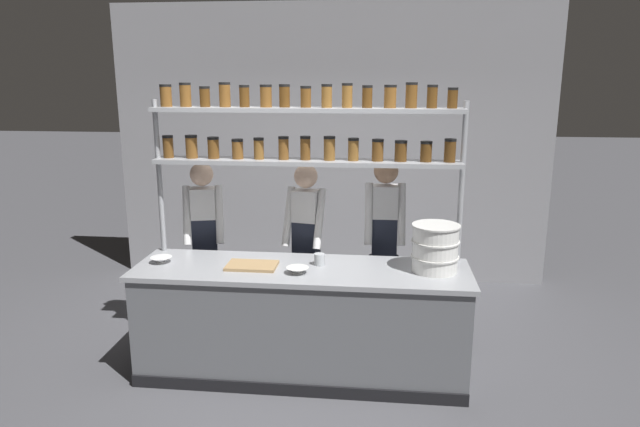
% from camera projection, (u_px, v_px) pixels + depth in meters
% --- Properties ---
extents(ground_plane, '(40.00, 40.00, 0.00)m').
position_uv_depth(ground_plane, '(302.00, 372.00, 4.76)').
color(ground_plane, '#4C4C51').
extents(back_wall, '(5.08, 0.12, 3.23)m').
position_uv_depth(back_wall, '(330.00, 146.00, 6.70)').
color(back_wall, '#939399').
rests_on(back_wall, ground_plane).
extents(prep_counter, '(2.68, 0.76, 0.92)m').
position_uv_depth(prep_counter, '(302.00, 321.00, 4.65)').
color(prep_counter, slate).
rests_on(prep_counter, ground_plane).
extents(spice_shelf_unit, '(2.57, 0.28, 2.36)m').
position_uv_depth(spice_shelf_unit, '(305.00, 139.00, 4.63)').
color(spice_shelf_unit, '#999BA0').
rests_on(spice_shelf_unit, ground_plane).
extents(chef_left, '(0.41, 0.34, 1.65)m').
position_uv_depth(chef_left, '(205.00, 238.00, 5.26)').
color(chef_left, black).
rests_on(chef_left, ground_plane).
extents(chef_center, '(0.40, 0.32, 1.66)m').
position_uv_depth(chef_center, '(306.00, 242.00, 5.15)').
color(chef_center, black).
rests_on(chef_center, ground_plane).
extents(chef_right, '(0.37, 0.30, 1.71)m').
position_uv_depth(chef_right, '(384.00, 238.00, 5.13)').
color(chef_right, black).
rests_on(chef_right, ground_plane).
extents(container_stack, '(0.37, 0.37, 0.37)m').
position_uv_depth(container_stack, '(435.00, 248.00, 4.42)').
color(container_stack, white).
rests_on(container_stack, prep_counter).
extents(cutting_board, '(0.40, 0.26, 0.02)m').
position_uv_depth(cutting_board, '(252.00, 266.00, 4.56)').
color(cutting_board, '#A88456').
rests_on(cutting_board, prep_counter).
extents(prep_bowl_near_left, '(0.18, 0.18, 0.05)m').
position_uv_depth(prep_bowl_near_left, '(162.00, 260.00, 4.66)').
color(prep_bowl_near_left, white).
rests_on(prep_bowl_near_left, prep_counter).
extents(prep_bowl_center_front, '(0.18, 0.18, 0.05)m').
position_uv_depth(prep_bowl_center_front, '(298.00, 270.00, 4.41)').
color(prep_bowl_center_front, silver).
rests_on(prep_bowl_center_front, prep_counter).
extents(serving_cup_front, '(0.09, 0.09, 0.09)m').
position_uv_depth(serving_cup_front, '(319.00, 259.00, 4.60)').
color(serving_cup_front, '#B2B7BC').
rests_on(serving_cup_front, prep_counter).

